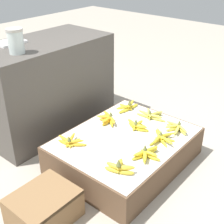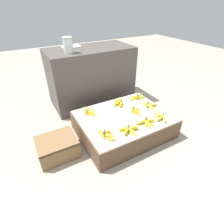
{
  "view_description": "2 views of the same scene",
  "coord_description": "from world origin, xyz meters",
  "px_view_note": "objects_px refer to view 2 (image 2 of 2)",
  "views": [
    {
      "loc": [
        -1.56,
        -1.17,
        1.49
      ],
      "look_at": [
        0.01,
        0.14,
        0.39
      ],
      "focal_mm": 50.0,
      "sensor_mm": 36.0,
      "label": 1
    },
    {
      "loc": [
        -0.91,
        -1.35,
        1.34
      ],
      "look_at": [
        -0.14,
        0.03,
        0.31
      ],
      "focal_mm": 28.0,
      "sensor_mm": 36.0,
      "label": 2
    }
  ],
  "objects_px": {
    "banana_bunch_front_midright": "(146,121)",
    "banana_bunch_front_midleft": "(129,130)",
    "banana_bunch_back_midright": "(119,102)",
    "banana_bunch_middle_midright": "(134,110)",
    "wooden_crate": "(57,147)",
    "banana_bunch_back_left": "(88,112)",
    "banana_bunch_back_right": "(137,97)",
    "glass_jar": "(68,45)",
    "foam_tray_white": "(71,47)",
    "banana_bunch_front_right": "(161,117)",
    "banana_bunch_middle_right": "(148,105)",
    "banana_bunch_front_left": "(106,134)"
  },
  "relations": [
    {
      "from": "banana_bunch_middle_right",
      "to": "banana_bunch_front_midright",
      "type": "bearing_deg",
      "value": -133.46
    },
    {
      "from": "banana_bunch_front_left",
      "to": "banana_bunch_front_midleft",
      "type": "distance_m",
      "value": 0.24
    },
    {
      "from": "banana_bunch_front_right",
      "to": "banana_bunch_back_left",
      "type": "relative_size",
      "value": 0.92
    },
    {
      "from": "banana_bunch_back_midright",
      "to": "banana_bunch_back_right",
      "type": "height_order",
      "value": "banana_bunch_back_right"
    },
    {
      "from": "banana_bunch_middle_midright",
      "to": "foam_tray_white",
      "type": "bearing_deg",
      "value": 108.45
    },
    {
      "from": "glass_jar",
      "to": "foam_tray_white",
      "type": "bearing_deg",
      "value": 66.51
    },
    {
      "from": "banana_bunch_front_midright",
      "to": "banana_bunch_middle_right",
      "type": "bearing_deg",
      "value": 46.54
    },
    {
      "from": "banana_bunch_middle_midright",
      "to": "banana_bunch_middle_right",
      "type": "distance_m",
      "value": 0.22
    },
    {
      "from": "banana_bunch_front_left",
      "to": "glass_jar",
      "type": "relative_size",
      "value": 1.07
    },
    {
      "from": "banana_bunch_front_midleft",
      "to": "banana_bunch_front_right",
      "type": "distance_m",
      "value": 0.43
    },
    {
      "from": "banana_bunch_front_midright",
      "to": "banana_bunch_back_midright",
      "type": "relative_size",
      "value": 1.18
    },
    {
      "from": "wooden_crate",
      "to": "banana_bunch_back_midright",
      "type": "relative_size",
      "value": 1.85
    },
    {
      "from": "banana_bunch_middle_right",
      "to": "banana_bunch_back_right",
      "type": "relative_size",
      "value": 1.08
    },
    {
      "from": "banana_bunch_front_midleft",
      "to": "glass_jar",
      "type": "bearing_deg",
      "value": 101.05
    },
    {
      "from": "banana_bunch_middle_midright",
      "to": "banana_bunch_back_midright",
      "type": "xyz_separation_m",
      "value": [
        -0.06,
        0.24,
        -0.0
      ]
    },
    {
      "from": "banana_bunch_front_left",
      "to": "banana_bunch_front_midright",
      "type": "height_order",
      "value": "banana_bunch_front_left"
    },
    {
      "from": "banana_bunch_front_midright",
      "to": "glass_jar",
      "type": "xyz_separation_m",
      "value": [
        -0.44,
        0.99,
        0.63
      ]
    },
    {
      "from": "wooden_crate",
      "to": "banana_bunch_front_right",
      "type": "distance_m",
      "value": 1.13
    },
    {
      "from": "banana_bunch_front_right",
      "to": "glass_jar",
      "type": "xyz_separation_m",
      "value": [
        -0.63,
        1.01,
        0.63
      ]
    },
    {
      "from": "banana_bunch_front_right",
      "to": "foam_tray_white",
      "type": "relative_size",
      "value": 0.92
    },
    {
      "from": "banana_bunch_middle_right",
      "to": "glass_jar",
      "type": "distance_m",
      "value": 1.19
    },
    {
      "from": "banana_bunch_front_midright",
      "to": "banana_bunch_back_left",
      "type": "distance_m",
      "value": 0.66
    },
    {
      "from": "banana_bunch_front_left",
      "to": "banana_bunch_front_right",
      "type": "height_order",
      "value": "banana_bunch_front_left"
    },
    {
      "from": "banana_bunch_middle_midright",
      "to": "wooden_crate",
      "type": "bearing_deg",
      "value": 178.6
    },
    {
      "from": "banana_bunch_front_left",
      "to": "banana_bunch_back_right",
      "type": "bearing_deg",
      "value": 33.7
    },
    {
      "from": "banana_bunch_front_midright",
      "to": "banana_bunch_front_right",
      "type": "xyz_separation_m",
      "value": [
        0.19,
        -0.02,
        0.0
      ]
    },
    {
      "from": "banana_bunch_back_right",
      "to": "banana_bunch_middle_right",
      "type": "bearing_deg",
      "value": -88.22
    },
    {
      "from": "banana_bunch_front_right",
      "to": "banana_bunch_back_midright",
      "type": "bearing_deg",
      "value": 115.35
    },
    {
      "from": "wooden_crate",
      "to": "banana_bunch_back_left",
      "type": "height_order",
      "value": "banana_bunch_back_left"
    },
    {
      "from": "banana_bunch_back_right",
      "to": "foam_tray_white",
      "type": "relative_size",
      "value": 1.07
    },
    {
      "from": "banana_bunch_front_right",
      "to": "banana_bunch_middle_right",
      "type": "distance_m",
      "value": 0.27
    },
    {
      "from": "banana_bunch_front_midleft",
      "to": "banana_bunch_front_midright",
      "type": "relative_size",
      "value": 0.93
    },
    {
      "from": "wooden_crate",
      "to": "glass_jar",
      "type": "height_order",
      "value": "glass_jar"
    },
    {
      "from": "banana_bunch_front_midright",
      "to": "banana_bunch_back_right",
      "type": "height_order",
      "value": "banana_bunch_back_right"
    },
    {
      "from": "wooden_crate",
      "to": "banana_bunch_middle_midright",
      "type": "relative_size",
      "value": 1.8
    },
    {
      "from": "glass_jar",
      "to": "banana_bunch_middle_midright",
      "type": "bearing_deg",
      "value": -59.23
    },
    {
      "from": "banana_bunch_front_left",
      "to": "banana_bunch_back_right",
      "type": "height_order",
      "value": "banana_bunch_front_left"
    },
    {
      "from": "banana_bunch_middle_midright",
      "to": "banana_bunch_back_left",
      "type": "xyz_separation_m",
      "value": [
        -0.47,
        0.24,
        -0.01
      ]
    },
    {
      "from": "banana_bunch_front_midleft",
      "to": "banana_bunch_back_midright",
      "type": "distance_m",
      "value": 0.54
    },
    {
      "from": "glass_jar",
      "to": "foam_tray_white",
      "type": "height_order",
      "value": "glass_jar"
    },
    {
      "from": "banana_bunch_back_midright",
      "to": "banana_bunch_middle_midright",
      "type": "bearing_deg",
      "value": -76.83
    },
    {
      "from": "foam_tray_white",
      "to": "banana_bunch_front_right",
      "type": "bearing_deg",
      "value": -67.9
    },
    {
      "from": "banana_bunch_front_right",
      "to": "banana_bunch_front_midright",
      "type": "bearing_deg",
      "value": 174.83
    },
    {
      "from": "banana_bunch_middle_right",
      "to": "banana_bunch_front_midleft",
      "type": "bearing_deg",
      "value": -149.62
    },
    {
      "from": "banana_bunch_front_midright",
      "to": "banana_bunch_front_midleft",
      "type": "bearing_deg",
      "value": -172.38
    },
    {
      "from": "banana_bunch_middle_right",
      "to": "banana_bunch_back_right",
      "type": "height_order",
      "value": "banana_bunch_back_right"
    },
    {
      "from": "banana_bunch_middle_right",
      "to": "banana_bunch_back_right",
      "type": "distance_m",
      "value": 0.23
    },
    {
      "from": "banana_bunch_back_midright",
      "to": "banana_bunch_back_right",
      "type": "distance_m",
      "value": 0.27
    },
    {
      "from": "banana_bunch_front_midleft",
      "to": "banana_bunch_front_midright",
      "type": "bearing_deg",
      "value": 7.62
    },
    {
      "from": "wooden_crate",
      "to": "banana_bunch_back_left",
      "type": "xyz_separation_m",
      "value": [
        0.44,
        0.22,
        0.16
      ]
    }
  ]
}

